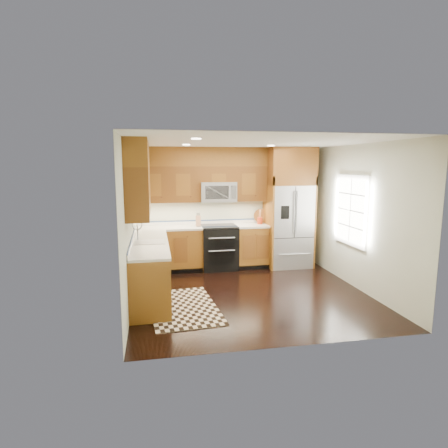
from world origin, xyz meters
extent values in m
plane|color=black|center=(0.00, 0.00, 0.00)|extent=(4.00, 4.00, 0.00)
cube|color=silver|center=(0.00, 2.00, 1.30)|extent=(4.00, 0.02, 2.60)
cube|color=silver|center=(-2.00, 0.00, 1.30)|extent=(0.02, 4.00, 2.60)
cube|color=silver|center=(2.00, 0.00, 1.30)|extent=(0.02, 4.00, 2.60)
cube|color=white|center=(1.98, 0.20, 1.40)|extent=(0.04, 1.10, 1.30)
cube|color=white|center=(1.97, 0.20, 1.40)|extent=(0.02, 0.95, 1.15)
cube|color=brown|center=(-1.31, 1.70, 0.45)|extent=(1.37, 0.60, 0.90)
cube|color=brown|center=(0.49, 1.70, 0.45)|extent=(0.72, 0.60, 0.90)
cube|color=brown|center=(-1.70, 0.20, 0.45)|extent=(0.60, 2.40, 0.90)
cube|color=silver|center=(-0.57, 1.70, 0.92)|extent=(2.85, 0.62, 0.04)
cube|color=silver|center=(-1.70, 0.20, 0.92)|extent=(0.62, 2.40, 0.04)
cube|color=brown|center=(-0.57, 1.83, 1.83)|extent=(2.85, 0.33, 0.75)
cube|color=brown|center=(-1.83, 0.20, 1.83)|extent=(0.33, 2.40, 0.75)
cube|color=brown|center=(-0.57, 1.83, 2.40)|extent=(2.85, 0.33, 0.40)
cube|color=brown|center=(-1.83, 0.20, 2.40)|extent=(0.33, 2.40, 0.40)
cube|color=black|center=(-0.25, 1.67, 0.46)|extent=(0.76, 0.64, 0.92)
cube|color=black|center=(-0.25, 1.67, 0.94)|extent=(0.76, 0.60, 0.02)
cube|color=black|center=(-0.25, 1.35, 0.62)|extent=(0.55, 0.01, 0.18)
cube|color=black|center=(-0.25, 1.35, 0.30)|extent=(0.55, 0.01, 0.28)
cylinder|color=#B2B2B7|center=(-0.25, 1.33, 0.74)|extent=(0.55, 0.02, 0.02)
cylinder|color=#B2B2B7|center=(-0.25, 1.33, 0.47)|extent=(0.55, 0.02, 0.02)
cube|color=#B2B2B7|center=(-0.25, 1.80, 1.66)|extent=(0.76, 0.40, 0.42)
cube|color=black|center=(-0.30, 1.60, 1.66)|extent=(0.50, 0.01, 0.28)
cube|color=#B2B2B7|center=(1.30, 1.63, 0.90)|extent=(0.90, 0.74, 1.80)
cube|color=black|center=(1.30, 1.26, 1.25)|extent=(0.01, 0.01, 1.08)
cube|color=black|center=(1.08, 1.25, 1.25)|extent=(0.18, 0.01, 0.28)
cube|color=brown|center=(0.83, 1.63, 1.00)|extent=(0.04, 0.74, 2.00)
cube|color=brown|center=(1.77, 1.63, 1.00)|extent=(0.04, 0.74, 2.00)
cube|color=brown|center=(1.30, 1.63, 2.20)|extent=(0.98, 0.74, 0.80)
cube|color=#B2B2B7|center=(-1.70, 0.20, 0.95)|extent=(0.50, 0.42, 0.02)
cylinder|color=#B2B2B7|center=(-1.90, 0.42, 1.08)|extent=(0.02, 0.02, 0.28)
torus|color=#B2B2B7|center=(-1.90, 0.34, 1.22)|extent=(0.18, 0.02, 0.18)
cube|color=black|center=(-1.20, -0.45, 0.01)|extent=(1.17, 1.79, 0.01)
cube|color=#AA7552|center=(-0.69, 1.72, 1.05)|extent=(0.11, 0.15, 0.22)
cylinder|color=#B63316|center=(0.68, 1.75, 1.02)|extent=(0.13, 0.13, 0.15)
cylinder|color=brown|center=(0.75, 1.90, 0.95)|extent=(0.41, 0.41, 0.02)
camera|label=1|loc=(-1.60, -6.12, 2.23)|focal=30.00mm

